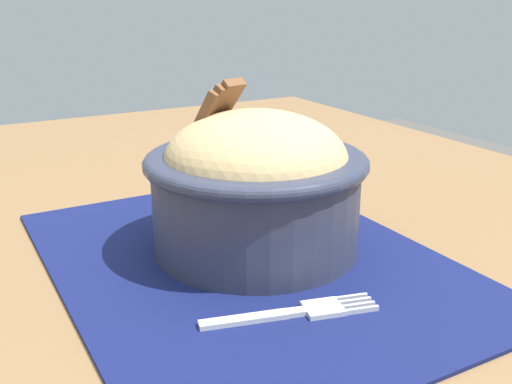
{
  "coord_description": "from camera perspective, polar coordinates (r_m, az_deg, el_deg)",
  "views": [
    {
      "loc": [
        0.43,
        -0.18,
        0.94
      ],
      "look_at": [
        0.02,
        0.05,
        0.78
      ],
      "focal_mm": 41.87,
      "sensor_mm": 36.0,
      "label": 1
    }
  ],
  "objects": [
    {
      "name": "bowl",
      "position": [
        0.49,
        -0.01,
        0.99
      ],
      "size": [
        0.21,
        0.21,
        0.14
      ],
      "color": "#2D3347",
      "rests_on": "placemat"
    },
    {
      "name": "table",
      "position": [
        0.54,
        -5.64,
        -11.91
      ],
      "size": [
        1.24,
        0.99,
        0.73
      ],
      "color": "olive",
      "rests_on": "ground_plane"
    },
    {
      "name": "fork",
      "position": [
        0.41,
        3.99,
        -11.36
      ],
      "size": [
        0.04,
        0.12,
        0.0
      ],
      "color": "silver",
      "rests_on": "placemat"
    },
    {
      "name": "placemat",
      "position": [
        0.49,
        -0.97,
        -6.53
      ],
      "size": [
        0.39,
        0.29,
        0.0
      ],
      "primitive_type": "cube",
      "rotation": [
        0.0,
        0.0,
        -0.0
      ],
      "color": "#11194C",
      "rests_on": "table"
    }
  ]
}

